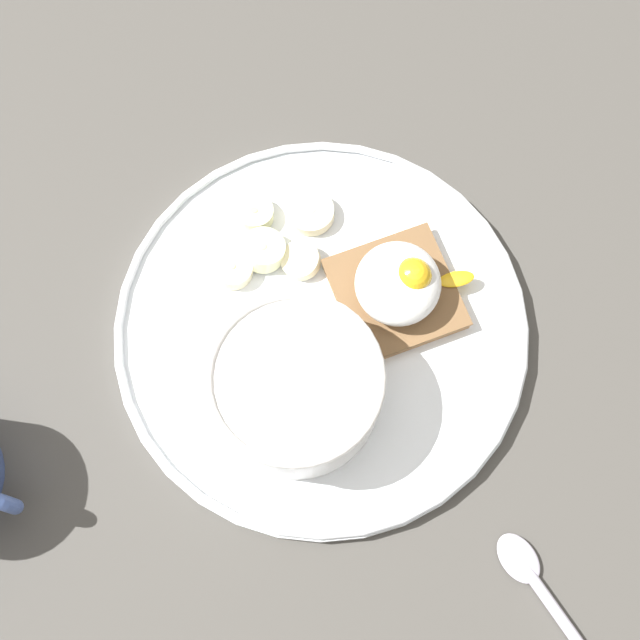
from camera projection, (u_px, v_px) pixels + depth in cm
name	position (u px, v px, depth cm)	size (l,w,h in cm)	color
ground_plane	(320.00, 336.00, 65.71)	(120.00, 120.00, 2.00)	#474540
plate	(320.00, 329.00, 64.00)	(29.80, 29.80, 1.60)	white
oatmeal_bowl	(295.00, 388.00, 59.45)	(11.72, 11.72, 6.05)	white
toast_slice	(394.00, 294.00, 63.90)	(10.78, 10.78, 1.19)	brown
poached_egg	(399.00, 283.00, 61.75)	(6.20, 8.75, 3.90)	white
banana_slice_front	(262.00, 250.00, 64.74)	(4.64, 4.64, 1.93)	#EEF0BB
banana_slice_left	(299.00, 260.00, 64.73)	(3.43, 3.54, 1.54)	#F7EDC0
banana_slice_back	(253.00, 214.00, 65.81)	(3.86, 3.80, 1.47)	beige
banana_slice_right	(231.00, 269.00, 64.49)	(3.50, 3.55, 1.38)	beige
banana_slice_inner	(310.00, 213.00, 65.96)	(4.84, 4.85, 1.17)	#FBEFC2
spoon	(535.00, 584.00, 59.05)	(9.44, 7.08, 0.80)	silver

